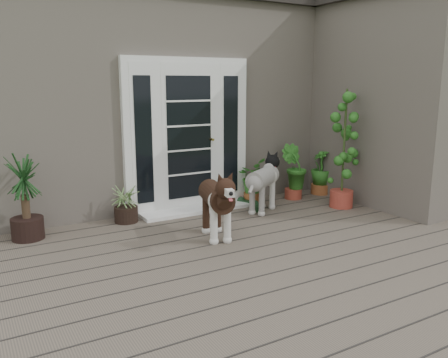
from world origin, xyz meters
TOP-DOWN VIEW (x-y plane):
  - deck at (0.00, 0.40)m, footprint 6.20×4.60m
  - house_main at (0.00, 4.65)m, footprint 7.40×4.00m
  - roof_main at (0.00, 4.65)m, footprint 7.60×4.20m
  - house_wing at (2.90, 1.50)m, footprint 1.60×2.40m
  - door_unit at (-0.20, 2.60)m, footprint 1.90×0.14m
  - door_step at (-0.20, 2.40)m, footprint 1.60×0.40m
  - brindle_dog at (-0.50, 1.25)m, footprint 0.59×0.96m
  - white_dog at (0.63, 1.91)m, footprint 0.91×0.77m
  - spider_plant at (-1.22, 2.40)m, footprint 0.53×0.53m
  - yucca at (-2.43, 2.32)m, footprint 0.81×0.81m
  - herb_a at (0.77, 2.40)m, footprint 0.66×0.66m
  - herb_b at (1.48, 2.29)m, footprint 0.61×0.61m
  - herb_c at (2.07, 2.32)m, footprint 0.50×0.50m
  - sapling at (1.77, 1.53)m, footprint 0.67×0.67m
  - clog_left at (0.62, 2.34)m, footprint 0.25×0.33m
  - clog_right at (0.61, 2.03)m, footprint 0.23×0.35m

SIDE VIEW (x-z plane):
  - deck at x=0.00m, z-range 0.00..0.12m
  - door_step at x=-0.20m, z-range 0.12..0.17m
  - clog_left at x=0.62m, z-range 0.12..0.21m
  - clog_right at x=0.61m, z-range 0.12..0.22m
  - spider_plant at x=-1.22m, z-range 0.12..0.67m
  - herb_a at x=0.77m, z-range 0.12..0.71m
  - herb_c at x=2.07m, z-range 0.12..0.74m
  - herb_b at x=1.48m, z-range 0.12..0.76m
  - white_dog at x=0.63m, z-range 0.12..0.83m
  - brindle_dog at x=-0.50m, z-range 0.12..0.86m
  - yucca at x=-2.43m, z-range 0.12..1.14m
  - sapling at x=1.77m, z-range 0.12..1.90m
  - door_unit at x=-0.20m, z-range 0.12..2.27m
  - house_main at x=0.00m, z-range 0.00..3.10m
  - house_wing at x=2.90m, z-range 0.00..3.10m
  - roof_main at x=0.00m, z-range 3.10..3.30m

